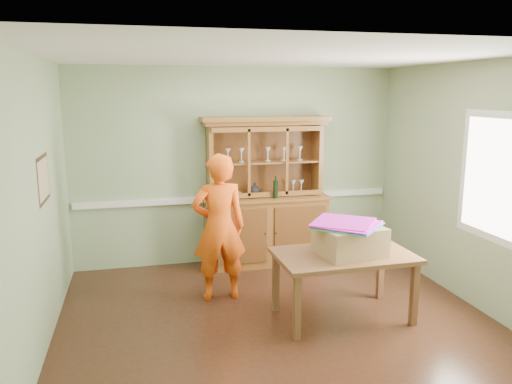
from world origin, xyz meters
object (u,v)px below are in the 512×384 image
object	(u,v)px
dining_table	(344,261)
person	(219,227)
cardboard_box	(350,240)
china_hutch	(265,213)

from	to	relation	value
dining_table	person	world-z (taller)	person
cardboard_box	china_hutch	bearing A→B (deg)	101.84
china_hutch	person	world-z (taller)	china_hutch
person	cardboard_box	bearing A→B (deg)	144.64
china_hutch	dining_table	bearing A→B (deg)	-79.25
china_hutch	dining_table	xyz separation A→B (m)	(0.36, -1.88, -0.09)
china_hutch	person	size ratio (longest dim) A/B	1.20
dining_table	cardboard_box	bearing A→B (deg)	-39.66
china_hutch	person	distance (m)	1.35
dining_table	person	bearing A→B (deg)	144.14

